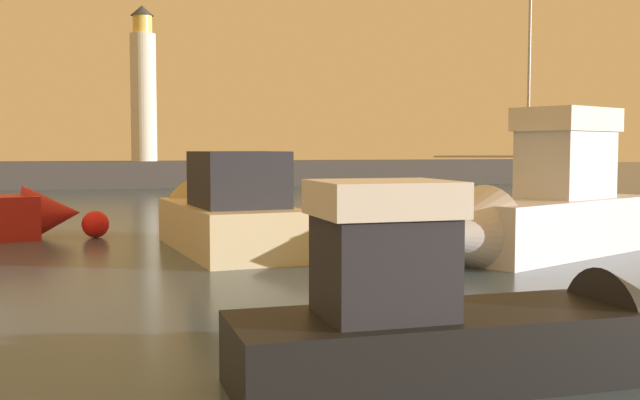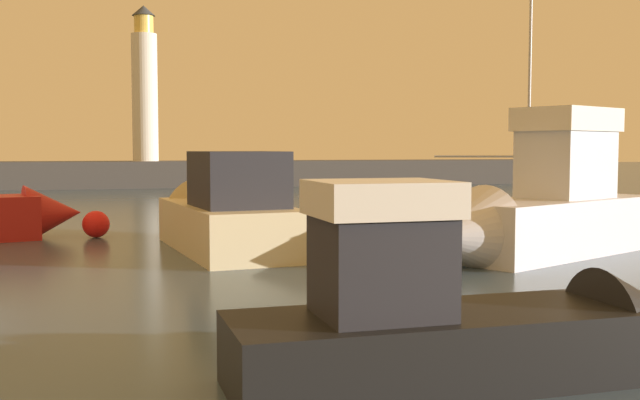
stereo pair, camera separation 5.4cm
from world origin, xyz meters
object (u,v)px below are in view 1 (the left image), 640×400
Objects in this scene: motorboat_1 at (535,210)px; sailboat_moored at (509,210)px; lighthouse at (143,88)px; mooring_buoy at (95,224)px; motorboat_0 at (218,214)px; motorboat_2 at (493,321)px.

motorboat_1 is 9.62m from sailboat_moored.
mooring_buoy is at bearing -94.47° from lighthouse.
sailboat_moored is 12.16× the size of mooring_buoy.
mooring_buoy is (-15.94, -0.95, -0.06)m from sailboat_moored.
motorboat_1 is 10.12× the size of mooring_buoy.
lighthouse is 35.62m from sailboat_moored.
motorboat_0 is at bearing -88.25° from lighthouse.
mooring_buoy is at bearing 146.95° from motorboat_1.
motorboat_0 is 10.12× the size of mooring_buoy.
motorboat_2 is 18.41m from mooring_buoy.
sailboat_moored reaches higher than motorboat_0.
motorboat_0 is 12.94m from sailboat_moored.
lighthouse is at bearing 85.53° from mooring_buoy.
motorboat_1 reaches higher than motorboat_2.
motorboat_0 is 9.38m from motorboat_1.
motorboat_2 is (-6.39, -9.79, -0.55)m from motorboat_1.
motorboat_1 is at bearing -33.05° from mooring_buoy.
lighthouse reaches higher than motorboat_0.
sailboat_moored is (4.01, 8.71, -0.79)m from motorboat_1.
motorboat_1 is (9.33, -40.98, -6.29)m from lighthouse.
motorboat_2 is (1.83, -14.29, -0.23)m from motorboat_0.
motorboat_0 reaches higher than motorboat_2.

